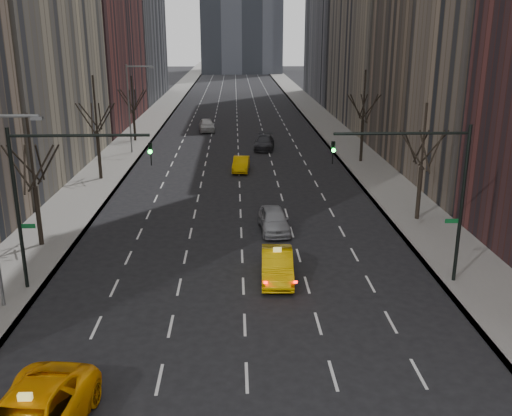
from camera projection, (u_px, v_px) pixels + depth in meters
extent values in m
cube|color=slate|center=(154.00, 118.00, 83.79)|extent=(4.50, 320.00, 0.15)
cube|color=slate|center=(319.00, 117.00, 84.66)|extent=(4.50, 320.00, 0.15)
cylinder|color=black|center=(38.00, 216.00, 33.63)|extent=(0.28, 0.28, 3.57)
cylinder|color=black|center=(31.00, 151.00, 32.47)|extent=(0.16, 0.16, 4.25)
cylinder|color=black|center=(40.00, 163.00, 33.55)|extent=(0.42, 1.80, 2.52)
cylinder|color=black|center=(48.00, 165.00, 33.04)|extent=(1.74, 0.72, 2.52)
cylinder|color=black|center=(41.00, 168.00, 32.23)|extent=(1.46, 1.25, 2.52)
cylinder|color=black|center=(25.00, 169.00, 31.92)|extent=(0.42, 1.80, 2.52)
cylinder|color=black|center=(16.00, 167.00, 32.42)|extent=(1.74, 0.72, 2.52)
cylinder|color=black|center=(24.00, 164.00, 33.24)|extent=(1.46, 1.25, 2.52)
cylinder|color=black|center=(99.00, 156.00, 48.83)|extent=(0.28, 0.28, 3.99)
cylinder|color=black|center=(95.00, 104.00, 47.53)|extent=(0.16, 0.16, 4.75)
cylinder|color=black|center=(100.00, 117.00, 48.69)|extent=(0.42, 1.80, 2.52)
cylinder|color=black|center=(107.00, 117.00, 48.18)|extent=(1.74, 0.72, 2.52)
cylinder|color=black|center=(103.00, 119.00, 47.37)|extent=(1.46, 1.25, 2.52)
cylinder|color=black|center=(92.00, 120.00, 47.06)|extent=(0.42, 1.80, 2.52)
cylinder|color=black|center=(85.00, 119.00, 47.57)|extent=(1.74, 0.72, 2.52)
cylinder|color=black|center=(90.00, 117.00, 48.38)|extent=(1.46, 1.25, 2.52)
cylinder|color=black|center=(134.00, 126.00, 66.10)|extent=(0.28, 0.28, 3.36)
cylinder|color=black|center=(132.00, 94.00, 65.01)|extent=(0.16, 0.16, 4.00)
cylinder|color=black|center=(135.00, 100.00, 66.05)|extent=(0.42, 1.80, 2.52)
cylinder|color=black|center=(140.00, 100.00, 65.55)|extent=(1.74, 0.72, 2.52)
cylinder|color=black|center=(138.00, 101.00, 64.73)|extent=(1.46, 1.25, 2.52)
cylinder|color=black|center=(130.00, 101.00, 64.42)|extent=(0.42, 1.80, 2.52)
cylinder|color=black|center=(125.00, 101.00, 64.93)|extent=(1.74, 0.72, 2.52)
cylinder|color=black|center=(128.00, 100.00, 65.74)|extent=(1.46, 1.25, 2.52)
cylinder|color=black|center=(419.00, 193.00, 38.30)|extent=(0.28, 0.28, 3.57)
cylinder|color=black|center=(424.00, 136.00, 37.14)|extent=(0.16, 0.16, 4.25)
cylinder|color=black|center=(421.00, 147.00, 38.22)|extent=(0.42, 1.80, 2.52)
cylinder|color=black|center=(434.00, 148.00, 37.72)|extent=(1.74, 0.72, 2.52)
cylinder|color=black|center=(436.00, 151.00, 36.90)|extent=(1.46, 1.25, 2.52)
cylinder|color=black|center=(425.00, 152.00, 36.59)|extent=(0.42, 1.80, 2.52)
cylinder|color=black|center=(412.00, 150.00, 37.10)|extent=(1.74, 0.72, 2.52)
cylinder|color=black|center=(410.00, 148.00, 37.91)|extent=(1.46, 1.25, 2.52)
cylinder|color=black|center=(362.00, 141.00, 55.41)|extent=(0.28, 0.28, 3.99)
cylinder|color=black|center=(364.00, 95.00, 54.11)|extent=(0.16, 0.16, 4.75)
cylinder|color=black|center=(363.00, 106.00, 55.27)|extent=(0.42, 1.80, 2.52)
cylinder|color=black|center=(371.00, 107.00, 54.76)|extent=(1.74, 0.72, 2.52)
cylinder|color=black|center=(372.00, 108.00, 53.95)|extent=(1.46, 1.25, 2.52)
cylinder|color=black|center=(364.00, 109.00, 53.64)|extent=(0.42, 1.80, 2.52)
cylinder|color=black|center=(356.00, 108.00, 54.15)|extent=(1.74, 0.72, 2.52)
cylinder|color=black|center=(356.00, 107.00, 54.96)|extent=(1.46, 1.25, 2.52)
cylinder|color=black|center=(18.00, 210.00, 27.29)|extent=(0.18, 0.18, 8.00)
cylinder|color=black|center=(79.00, 136.00, 26.34)|extent=(6.50, 0.14, 0.14)
imported|color=black|center=(151.00, 154.00, 26.72)|extent=(0.18, 0.22, 1.10)
sphere|color=#0CFF33|center=(150.00, 152.00, 26.50)|extent=(0.20, 0.20, 0.20)
cube|color=#0C5926|center=(28.00, 226.00, 27.54)|extent=(0.70, 0.04, 0.22)
cylinder|color=black|center=(462.00, 206.00, 28.06)|extent=(0.18, 0.18, 8.00)
cylinder|color=black|center=(402.00, 133.00, 26.87)|extent=(6.50, 0.14, 0.14)
imported|color=black|center=(333.00, 153.00, 27.03)|extent=(0.18, 0.22, 1.10)
sphere|color=#0CFF33|center=(334.00, 150.00, 26.81)|extent=(0.20, 0.20, 0.20)
cube|color=#0C5926|center=(452.00, 221.00, 28.28)|extent=(0.70, 0.04, 0.22)
cylinder|color=slate|center=(8.00, 116.00, 23.99)|extent=(2.60, 0.14, 0.14)
cube|color=slate|center=(37.00, 118.00, 24.06)|extent=(0.50, 0.22, 0.15)
cylinder|color=slate|center=(129.00, 109.00, 58.61)|extent=(0.16, 0.16, 9.00)
cylinder|color=slate|center=(139.00, 66.00, 57.38)|extent=(2.60, 0.14, 0.14)
cube|color=slate|center=(151.00, 67.00, 57.45)|extent=(0.50, 0.22, 0.15)
imported|color=#DAA704|center=(277.00, 265.00, 29.54)|extent=(1.81, 4.66, 1.51)
imported|color=#95979C|center=(274.00, 220.00, 36.63)|extent=(2.04, 4.56, 1.52)
imported|color=#EBAD04|center=(241.00, 164.00, 52.42)|extent=(1.75, 4.14, 1.33)
imported|color=#2A2A2E|center=(264.00, 143.00, 62.11)|extent=(2.63, 5.26, 1.47)
imported|color=silver|center=(207.00, 125.00, 73.20)|extent=(2.36, 4.90, 1.61)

